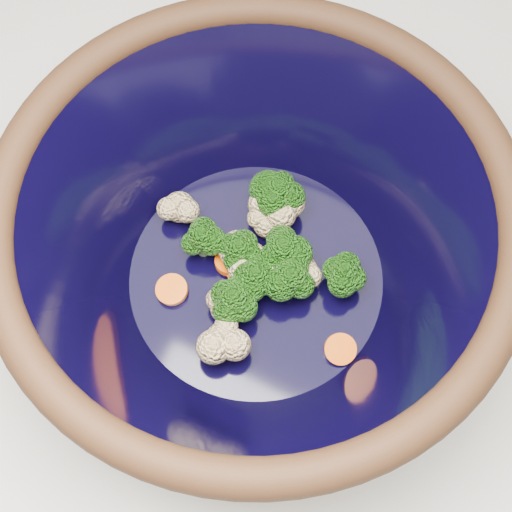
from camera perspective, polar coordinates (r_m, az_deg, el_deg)
The scene contains 4 objects.
ground at distance 1.53m, azimuth 3.06°, elevation -13.25°, with size 3.00×3.00×0.00m, color #9E7A54.
counter at distance 1.10m, azimuth 4.22°, elevation -8.74°, with size 1.20×1.20×0.90m, color silver.
mixing_bowl at distance 0.56m, azimuth -0.00°, elevation 0.70°, with size 0.47×0.47×0.17m.
vegetable_pile at distance 0.60m, azimuth 0.35°, elevation 0.11°, with size 0.21×0.17×0.05m.
Camera 1 is at (0.06, -0.30, 1.50)m, focal length 50.00 mm.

